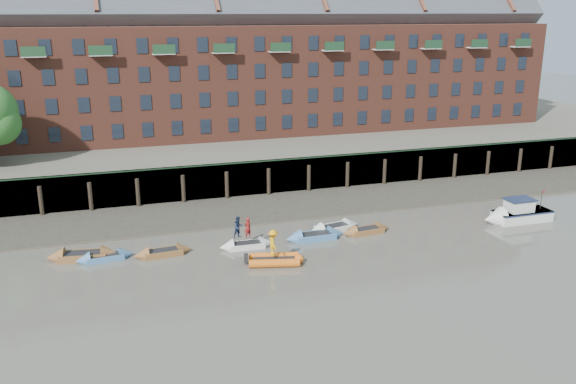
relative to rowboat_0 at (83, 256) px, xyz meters
name	(u,v)px	position (x,y,z in m)	size (l,w,h in m)	color
ground	(334,297)	(14.62, -10.81, -0.26)	(220.00, 220.00, 0.00)	#5D5950
foreshore	(259,209)	(14.62, 7.19, -0.26)	(110.00, 8.00, 0.50)	#3D382F
mud_band	(269,221)	(14.62, 3.79, -0.26)	(110.00, 1.60, 0.10)	#4C4336
river_wall	(246,179)	(14.62, 11.57, 1.34)	(110.00, 1.23, 3.30)	#2D2A26
bank_terrace	(218,149)	(14.62, 25.19, 1.34)	(110.00, 28.00, 3.20)	#5E594D
apartment_terrace	(213,47)	(14.62, 26.19, 12.57)	(80.60, 15.56, 20.98)	brown
rowboat_0	(83,256)	(0.00, 0.00, 0.00)	(5.16, 2.16, 1.45)	brown
rowboat_1	(105,257)	(1.42, -0.60, -0.05)	(4.07, 1.58, 1.15)	teal
rowboat_2	(163,252)	(5.42, -0.96, -0.04)	(4.23, 1.52, 1.20)	brown
rowboat_3	(247,245)	(11.44, -1.37, -0.05)	(4.08, 1.32, 1.17)	silver
rowboat_4	(315,236)	(16.84, -1.24, -0.01)	(4.75, 1.45, 1.37)	teal
rowboat_5	(334,228)	(18.89, 0.04, -0.02)	(4.73, 2.15, 1.32)	silver
rowboat_6	(366,231)	(21.13, -1.19, -0.04)	(4.21, 1.61, 1.19)	brown
rib_tender	(276,260)	(12.70, -4.81, 0.03)	(3.90, 2.55, 0.66)	orange
motor_launch	(512,215)	(33.68, -2.37, 0.38)	(6.01, 2.00, 2.48)	silver
person_rower_a	(248,228)	(11.54, -1.37, 1.31)	(0.57, 0.37, 1.56)	maroon
person_rower_b	(239,227)	(10.91, -1.15, 1.34)	(0.79, 0.62, 1.62)	#19233F
person_rib_crew	(273,243)	(12.50, -4.79, 1.29)	(1.20, 0.69, 1.86)	orange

